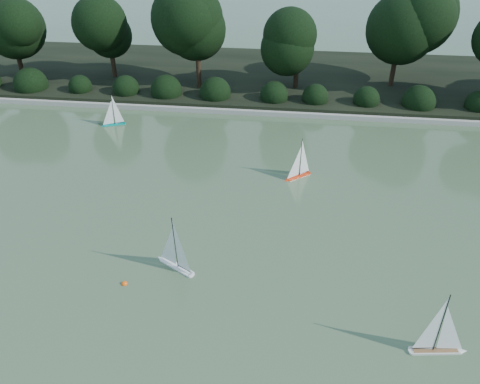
# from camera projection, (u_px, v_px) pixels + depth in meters

# --- Properties ---
(ground) EXTENTS (80.00, 80.00, 0.00)m
(ground) POSITION_uv_depth(u_px,v_px,m) (237.00, 274.00, 10.34)
(ground) COLOR #30472A
(ground) RESTS_ON ground
(pond_coping) EXTENTS (40.00, 0.35, 0.18)m
(pond_coping) POSITION_uv_depth(u_px,v_px,m) (267.00, 113.00, 17.83)
(pond_coping) COLOR gray
(pond_coping) RESTS_ON ground
(far_bank) EXTENTS (40.00, 8.00, 0.30)m
(far_bank) POSITION_uv_depth(u_px,v_px,m) (274.00, 77.00, 21.16)
(far_bank) COLOR black
(far_bank) RESTS_ON ground
(tree_line) EXTENTS (26.31, 3.93, 4.39)m
(tree_line) POSITION_uv_depth(u_px,v_px,m) (305.00, 29.00, 18.38)
(tree_line) COLOR black
(tree_line) RESTS_ON ground
(shrub_hedge) EXTENTS (29.10, 1.10, 1.10)m
(shrub_hedge) POSITION_uv_depth(u_px,v_px,m) (269.00, 95.00, 18.40)
(shrub_hedge) COLOR black
(shrub_hedge) RESTS_ON ground
(sailboat_white_a) EXTENTS (1.02, 0.68, 1.51)m
(sailboat_white_a) POSITION_uv_depth(u_px,v_px,m) (173.00, 258.00, 10.44)
(sailboat_white_a) COLOR white
(sailboat_white_a) RESTS_ON ground
(sailboat_white_b) EXTENTS (1.11, 0.32, 1.50)m
(sailboat_white_b) POSITION_uv_depth(u_px,v_px,m) (442.00, 343.00, 8.45)
(sailboat_white_b) COLOR beige
(sailboat_white_b) RESTS_ON ground
(sailboat_orange) EXTENTS (0.83, 0.70, 1.32)m
(sailboat_orange) POSITION_uv_depth(u_px,v_px,m) (297.00, 171.00, 13.78)
(sailboat_orange) COLOR red
(sailboat_orange) RESTS_ON ground
(sailboat_teal) EXTENTS (0.88, 0.46, 1.25)m
(sailboat_teal) POSITION_uv_depth(u_px,v_px,m) (112.00, 120.00, 16.96)
(sailboat_teal) COLOR #018E83
(sailboat_teal) RESTS_ON ground
(race_buoy) EXTENTS (0.13, 0.13, 0.13)m
(race_buoy) POSITION_uv_depth(u_px,v_px,m) (125.00, 284.00, 10.07)
(race_buoy) COLOR #FF570D
(race_buoy) RESTS_ON ground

